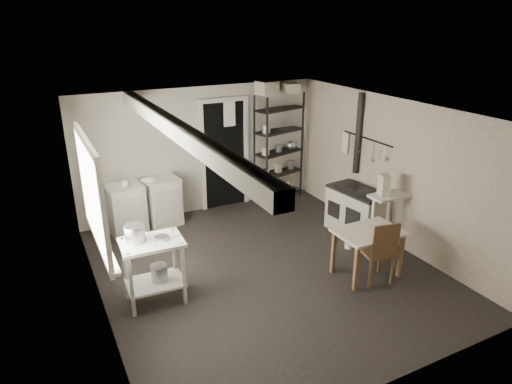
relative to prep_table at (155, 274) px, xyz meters
name	(u,v)px	position (x,y,z in m)	size (l,w,h in m)	color
floor	(265,269)	(1.62, 0.05, -0.40)	(5.00, 5.00, 0.00)	black
ceiling	(267,112)	(1.62, 0.05, 1.90)	(5.00, 5.00, 0.00)	silver
wall_back	(201,151)	(1.62, 2.55, 0.75)	(4.50, 0.02, 2.30)	#B6AD9B
wall_front	(396,286)	(1.62, -2.45, 0.75)	(4.50, 0.02, 2.30)	#B6AD9B
wall_left	(94,228)	(-0.63, 0.05, 0.75)	(0.02, 5.00, 2.30)	#B6AD9B
wall_right	(392,172)	(3.87, 0.05, 0.75)	(0.02, 5.00, 2.30)	#B6AD9B
window	(90,194)	(-0.60, 0.25, 1.10)	(0.12, 1.76, 1.28)	beige
doorway	(225,156)	(2.07, 2.52, 0.60)	(0.96, 0.10, 2.08)	beige
ceiling_beam	(176,129)	(0.42, 0.05, 1.80)	(0.18, 5.00, 0.18)	beige
wallpaper_panel	(392,172)	(3.86, 0.05, 0.75)	(0.01, 5.00, 2.30)	#B8AB96
utensil_rail	(366,139)	(3.81, 0.65, 1.15)	(0.06, 1.20, 0.44)	#A9A8AB
prep_table	(155,274)	(0.00, 0.00, 0.00)	(0.75, 0.54, 0.86)	beige
stockpot	(135,235)	(-0.17, 0.09, 0.54)	(0.25, 0.25, 0.27)	#A9A8AB
saucepan	(162,240)	(0.13, -0.01, 0.45)	(0.18, 0.18, 0.10)	#A9A8AB
bucket	(159,273)	(0.06, 0.00, -0.02)	(0.21, 0.21, 0.23)	#A9A8AB
base_cabinets	(144,203)	(0.43, 2.23, 0.06)	(1.28, 0.55, 0.84)	beige
mixing_bowl	(147,177)	(0.50, 2.12, 0.56)	(0.30, 0.30, 0.07)	white
counter_cup	(124,179)	(0.12, 2.14, 0.57)	(0.12, 0.12, 0.10)	white
shelf_rack	(279,153)	(3.13, 2.36, 0.55)	(0.99, 0.39, 2.10)	black
shelf_jar	(267,135)	(2.85, 2.30, 0.96)	(0.08, 0.08, 0.18)	white
storage_box_a	(267,99)	(2.87, 2.37, 1.61)	(0.35, 0.31, 0.24)	beige
storage_box_b	(291,99)	(3.36, 2.32, 1.59)	(0.27, 0.25, 0.17)	beige
stove	(357,209)	(3.54, 0.42, 0.04)	(0.55, 0.99, 0.78)	beige
stovepipe	(359,134)	(3.81, 0.85, 1.19)	(0.12, 0.12, 1.53)	black
side_ledge	(386,224)	(3.57, -0.26, 0.03)	(0.60, 0.32, 0.92)	beige
oats_box	(384,190)	(3.47, -0.23, 0.61)	(0.13, 0.21, 0.32)	beige
work_table	(367,250)	(2.82, -0.71, -0.02)	(0.90, 0.63, 0.69)	beige
table_cup	(390,224)	(3.04, -0.86, 0.40)	(0.09, 0.09, 0.09)	white
chair	(377,249)	(2.83, -0.89, 0.08)	(0.38, 0.40, 0.93)	brown
flour_sack	(265,195)	(2.71, 2.13, -0.16)	(0.36, 0.31, 0.43)	silver
floor_crock	(349,244)	(3.10, 0.03, -0.33)	(0.13, 0.13, 0.16)	white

